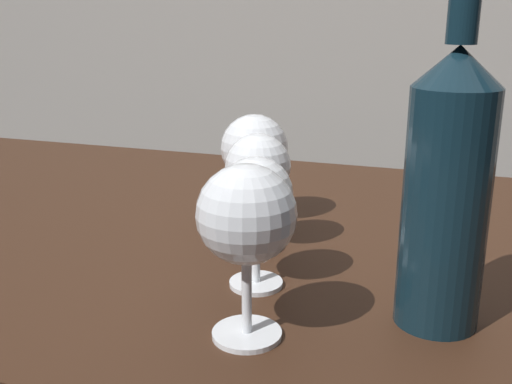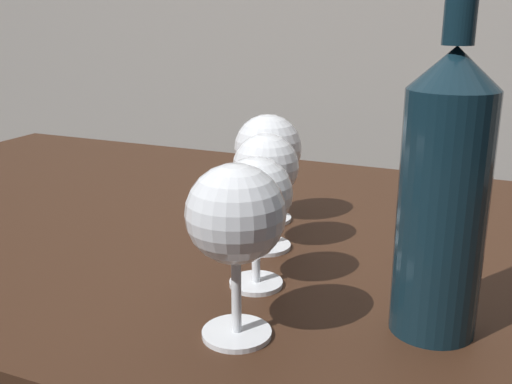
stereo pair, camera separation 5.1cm
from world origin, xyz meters
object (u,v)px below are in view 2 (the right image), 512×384
at_px(wine_bottle, 444,191).
at_px(wine_glass_white, 266,149).
at_px(wine_glass_pinot, 266,170).
at_px(wine_glass_port, 256,197).
at_px(wine_glass_empty, 236,218).

bearing_deg(wine_bottle, wine_glass_white, 139.62).
height_order(wine_glass_pinot, wine_bottle, wine_bottle).
xyz_separation_m(wine_glass_pinot, wine_bottle, (0.22, -0.12, 0.03)).
relative_size(wine_glass_port, wine_bottle, 0.43).
bearing_deg(wine_glass_port, wine_bottle, -6.00).
bearing_deg(wine_glass_pinot, wine_bottle, -29.33).
relative_size(wine_glass_white, wine_bottle, 0.45).
bearing_deg(wine_glass_pinot, wine_glass_port, -72.79).
bearing_deg(wine_glass_empty, wine_glass_port, 103.85).
bearing_deg(wine_glass_port, wine_glass_pinot, 107.21).
height_order(wine_glass_port, wine_bottle, wine_bottle).
bearing_deg(wine_glass_port, wine_glass_white, 109.81).
height_order(wine_glass_empty, wine_bottle, wine_bottle).
bearing_deg(wine_glass_pinot, wine_glass_white, 112.48).
bearing_deg(wine_glass_pinot, wine_glass_empty, -74.46).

